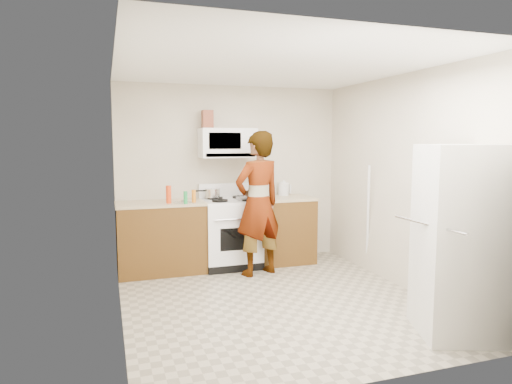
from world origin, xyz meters
name	(u,v)px	position (x,y,z in m)	size (l,w,h in m)	color
floor	(275,301)	(0.00, 0.00, 0.00)	(3.60, 3.60, 0.00)	gray
back_wall	(231,175)	(0.00, 1.79, 1.25)	(3.20, 0.02, 2.50)	beige
right_wall	(403,182)	(1.59, 0.00, 1.25)	(0.02, 3.60, 2.50)	beige
cabinet_left	(161,239)	(-1.04, 1.49, 0.45)	(1.12, 0.62, 0.90)	#573D14
counter_left	(160,203)	(-1.04, 1.49, 0.92)	(1.14, 0.64, 0.04)	tan
cabinet_right	(283,231)	(0.68, 1.49, 0.45)	(0.80, 0.62, 0.90)	#573D14
counter_right	(283,198)	(0.68, 1.49, 0.92)	(0.82, 0.64, 0.04)	tan
gas_range	(230,232)	(-0.10, 1.48, 0.49)	(0.76, 0.65, 1.13)	white
microwave	(227,143)	(-0.10, 1.61, 1.70)	(0.76, 0.38, 0.40)	white
person	(258,204)	(0.14, 1.00, 0.93)	(0.68, 0.44, 1.85)	tan
fridge	(462,241)	(1.27, -1.31, 0.85)	(0.70, 0.70, 1.70)	silver
kettle	(284,189)	(0.77, 1.69, 1.03)	(0.15, 0.15, 0.18)	silver
jug	(207,119)	(-0.37, 1.63, 2.02)	(0.14, 0.14, 0.24)	maroon
saucepan	(212,193)	(-0.31, 1.64, 1.01)	(0.21, 0.21, 0.11)	silver
tray	(247,198)	(0.09, 1.35, 0.96)	(0.25, 0.16, 0.05)	white
bottle_spray	(169,194)	(-0.95, 1.34, 1.05)	(0.07, 0.07, 0.23)	red
bottle_hot_sauce	(194,196)	(-0.63, 1.33, 1.02)	(0.05, 0.05, 0.16)	orange
bottle_green_cap	(186,198)	(-0.75, 1.22, 1.02)	(0.05, 0.05, 0.16)	#18853B
pot_lid	(183,202)	(-0.77, 1.33, 0.94)	(0.24, 0.24, 0.01)	silver
broom	(368,218)	(1.56, 0.68, 0.72)	(0.03, 0.03, 1.43)	silver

